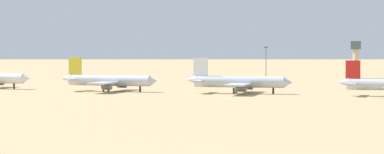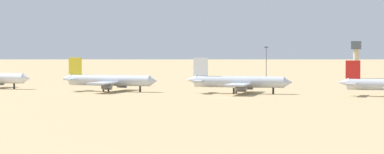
{
  "view_description": "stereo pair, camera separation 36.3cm",
  "coord_description": "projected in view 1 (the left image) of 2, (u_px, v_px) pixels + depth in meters",
  "views": [
    {
      "loc": [
        68.92,
        -299.42,
        19.3
      ],
      "look_at": [
        -19.11,
        27.43,
        6.0
      ],
      "focal_mm": 82.56,
      "sensor_mm": 36.0,
      "label": 1
    },
    {
      "loc": [
        69.27,
        -299.32,
        19.3
      ],
      "look_at": [
        -19.11,
        27.43,
        6.0
      ],
      "focal_mm": 82.56,
      "sensor_mm": 36.0,
      "label": 2
    }
  ],
  "objects": [
    {
      "name": "ground",
      "position": [
        224.0,
        98.0,
        307.56
      ],
      "size": [
        4000.0,
        4000.0,
        0.0
      ],
      "primitive_type": "plane",
      "color": "tan"
    },
    {
      "name": "light_pole_mid",
      "position": [
        266.0,
        61.0,
        442.62
      ],
      "size": [
        1.8,
        0.5,
        17.17
      ],
      "color": "#59595E",
      "rests_on": "ground"
    },
    {
      "name": "ridge_west",
      "position": [
        196.0,
        21.0,
        1464.87
      ],
      "size": [
        427.24,
        378.44,
        110.5
      ],
      "primitive_type": "pyramid",
      "rotation": [
        0.0,
        0.0,
        -0.16
      ],
      "color": "slate",
      "rests_on": "ground"
    },
    {
      "name": "control_tower",
      "position": [
        356.0,
        56.0,
        474.53
      ],
      "size": [
        5.2,
        5.2,
        20.03
      ],
      "color": "#C6B793",
      "rests_on": "ground"
    },
    {
      "name": "parked_jet_yellow_1",
      "position": [
        109.0,
        80.0,
        345.55
      ],
      "size": [
        40.3,
        33.82,
        13.33
      ],
      "rotation": [
        0.0,
        0.0,
        -0.04
      ],
      "color": "silver",
      "rests_on": "ground"
    },
    {
      "name": "ridge_far_west",
      "position": [
        60.0,
        17.0,
        1595.33
      ],
      "size": [
        345.67,
        310.25,
        130.06
      ],
      "primitive_type": "pyramid",
      "rotation": [
        0.0,
        0.0,
        -0.15
      ],
      "color": "slate",
      "rests_on": "ground"
    },
    {
      "name": "parked_jet_white_2",
      "position": [
        238.0,
        82.0,
        331.64
      ],
      "size": [
        40.75,
        34.2,
        13.47
      ],
      "rotation": [
        0.0,
        0.0,
        0.04
      ],
      "color": "silver",
      "rests_on": "ground"
    },
    {
      "name": "ridge_center",
      "position": [
        355.0,
        8.0,
        1248.02
      ],
      "size": [
        445.51,
        391.0,
        136.93
      ],
      "primitive_type": "pyramid",
      "rotation": [
        0.0,
        0.0,
        -0.2
      ],
      "color": "slate",
      "rests_on": "ground"
    }
  ]
}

